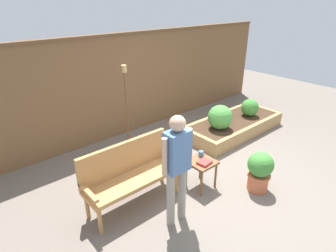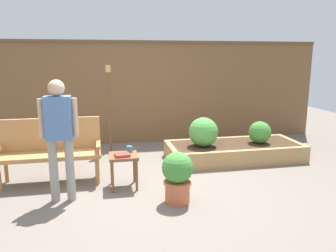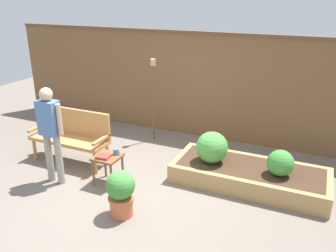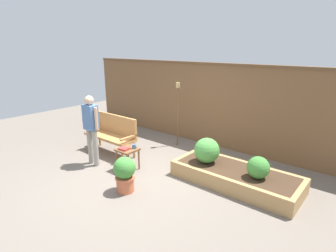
% 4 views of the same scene
% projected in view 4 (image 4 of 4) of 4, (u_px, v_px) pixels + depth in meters
% --- Properties ---
extents(ground_plane, '(14.00, 14.00, 0.00)m').
position_uv_depth(ground_plane, '(137.00, 176.00, 5.54)').
color(ground_plane, '#70665B').
extents(fence_back, '(8.40, 0.14, 2.16)m').
position_uv_depth(fence_back, '(207.00, 104.00, 7.15)').
color(fence_back, brown).
rests_on(fence_back, ground_plane).
extents(garden_bench, '(1.44, 0.48, 0.94)m').
position_uv_depth(garden_bench, '(112.00, 131.00, 6.63)').
color(garden_bench, '#B77F47').
rests_on(garden_bench, ground_plane).
extents(side_table, '(0.40, 0.40, 0.48)m').
position_uv_depth(side_table, '(128.00, 152.00, 5.71)').
color(side_table, brown).
rests_on(side_table, ground_plane).
extents(cup_on_table, '(0.12, 0.08, 0.09)m').
position_uv_depth(cup_on_table, '(134.00, 146.00, 5.70)').
color(cup_on_table, teal).
rests_on(cup_on_table, side_table).
extents(book_on_table, '(0.22, 0.19, 0.04)m').
position_uv_depth(book_on_table, '(124.00, 149.00, 5.64)').
color(book_on_table, '#B2332D').
rests_on(book_on_table, side_table).
extents(potted_boxwood, '(0.40, 0.40, 0.66)m').
position_uv_depth(potted_boxwood, '(125.00, 173.00, 4.86)').
color(potted_boxwood, '#C66642').
rests_on(potted_boxwood, ground_plane).
extents(raised_planter_bed, '(2.40, 1.00, 0.30)m').
position_uv_depth(raised_planter_bed, '(235.00, 176.00, 5.19)').
color(raised_planter_bed, '#AD8451').
rests_on(raised_planter_bed, ground_plane).
extents(shrub_near_bench, '(0.51, 0.51, 0.51)m').
position_uv_depth(shrub_near_bench, '(207.00, 150.00, 5.40)').
color(shrub_near_bench, brown).
rests_on(shrub_near_bench, raised_planter_bed).
extents(shrub_far_corner, '(0.40, 0.40, 0.40)m').
position_uv_depth(shrub_far_corner, '(258.00, 168.00, 4.77)').
color(shrub_far_corner, brown).
rests_on(shrub_far_corner, raised_planter_bed).
extents(tiki_torch, '(0.10, 0.10, 1.67)m').
position_uv_depth(tiki_torch, '(178.00, 103.00, 6.97)').
color(tiki_torch, brown).
rests_on(tiki_torch, ground_plane).
extents(person_by_bench, '(0.47, 0.20, 1.56)m').
position_uv_depth(person_by_bench, '(91.00, 124.00, 5.83)').
color(person_by_bench, gray).
rests_on(person_by_bench, ground_plane).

